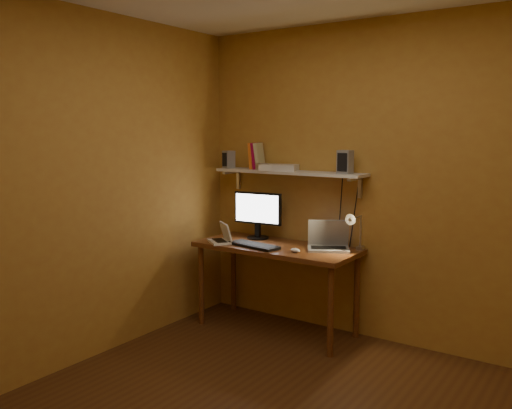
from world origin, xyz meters
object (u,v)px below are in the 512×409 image
Objects in this scene: desk at (276,255)px; speaker_left at (229,159)px; wall_shelf at (289,173)px; keyboard at (254,245)px; netbook at (222,237)px; speaker_right at (345,162)px; monitor at (258,213)px; shelf_camera at (262,167)px; router at (279,167)px; laptop at (328,241)px; mouse at (295,250)px; desk_lamp at (355,227)px.

speaker_left is (-0.64, 0.18, 0.79)m from desk.
wall_shelf is 3.01× the size of keyboard.
speaker_left is (-0.64, -0.02, 0.10)m from wall_shelf.
speaker_right is (0.98, 0.36, 0.67)m from netbook.
speaker_left is 0.85× the size of speaker_right.
monitor is (-0.30, 0.16, 0.32)m from desk.
monitor reaches higher than desk.
wall_shelf is 4.91× the size of netbook.
desk is 12.78× the size of shelf_camera.
desk is at bearing 57.00° from netbook.
netbook is at bearing -159.12° from desk.
speaker_right is at bearing 0.76° from router.
monitor is at bearing 147.09° from laptop.
speaker_right is at bearing 19.53° from desk.
desk is 1.00× the size of wall_shelf.
router is at bearing -178.67° from speaker_right.
monitor is 0.41m from netbook.
speaker_left is at bearing -178.83° from speaker_right.
netbook reaches higher than desk.
desk is 0.98m from speaker_right.
desk is 0.32m from mouse.
monitor is at bearing 101.79° from netbook.
mouse is at bearing -41.95° from router.
shelf_camera reaches higher than mouse.
speaker_right is (0.10, 0.08, 0.65)m from laptop.
wall_shelf is at bearing -179.97° from speaker_right.
shelf_camera is at bearing -36.46° from monitor.
mouse is at bearing -152.18° from laptop.
desk is 0.79m from shelf_camera.
desk_lamp reaches higher than keyboard.
speaker_left is at bearing 177.77° from desk_lamp.
wall_shelf is at bearing 8.38° from router.
netbook is at bearing -135.63° from router.
wall_shelf is at bearing 174.12° from desk_lamp.
mouse is (0.27, -0.34, -0.59)m from wall_shelf.
desk is 3.01× the size of keyboard.
netbook is (-0.45, -0.37, -0.56)m from wall_shelf.
speaker_right reaches higher than netbook.
speaker_right is (-0.13, 0.06, 0.51)m from desk_lamp.
router is (-0.62, -0.01, -0.07)m from speaker_right.
mouse is at bearing -27.84° from desk.
monitor is 5.05× the size of mouse.
speaker_right reaches higher than speaker_left.
router is (0.14, 0.06, -0.01)m from shelf_camera.
wall_shelf is 0.73m from mouse.
speaker_left is at bearing -178.45° from wall_shelf.
speaker_left reaches higher than desk.
desk is 3.73× the size of desk_lamp.
wall_shelf is 3.01× the size of monitor.
keyboard is 1.02m from speaker_right.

